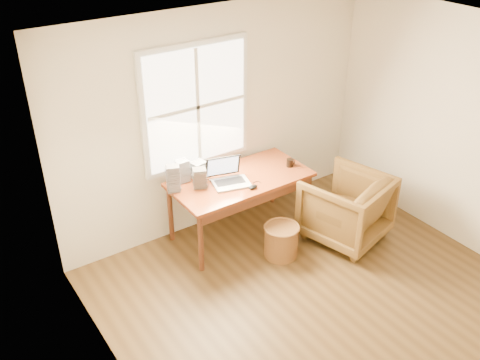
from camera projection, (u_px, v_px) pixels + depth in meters
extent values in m
cube|color=brown|center=(346.00, 323.00, 5.14)|extent=(4.00, 4.50, 0.02)
cube|color=white|center=(382.00, 56.00, 3.84)|extent=(4.00, 4.50, 0.02)
cube|color=beige|center=(218.00, 120.00, 6.11)|extent=(4.00, 0.02, 2.60)
cube|color=beige|center=(142.00, 302.00, 3.51)|extent=(0.02, 4.50, 2.60)
cube|color=silver|center=(196.00, 106.00, 5.81)|extent=(1.32, 0.05, 1.42)
cube|color=white|center=(197.00, 107.00, 5.79)|extent=(1.20, 0.02, 1.30)
cube|color=silver|center=(198.00, 107.00, 5.78)|extent=(0.04, 0.02, 1.30)
cube|color=silver|center=(198.00, 107.00, 5.78)|extent=(1.20, 0.02, 0.04)
cube|color=brown|center=(240.00, 180.00, 6.06)|extent=(1.60, 0.80, 0.04)
imported|color=brown|center=(346.00, 207.00, 6.16)|extent=(1.05, 1.07, 0.80)
cylinder|color=brown|center=(281.00, 241.00, 5.96)|extent=(0.40, 0.40, 0.37)
ellipsoid|color=black|center=(253.00, 187.00, 5.84)|extent=(0.12, 0.08, 0.04)
cylinder|color=black|center=(290.00, 163.00, 6.27)|extent=(0.11, 0.11, 0.09)
cube|color=silver|center=(183.00, 171.00, 5.93)|extent=(0.13, 0.12, 0.26)
cube|color=#232327|center=(200.00, 178.00, 5.83)|extent=(0.18, 0.17, 0.22)
cube|color=#9EA0AB|center=(173.00, 178.00, 5.74)|extent=(0.17, 0.16, 0.30)
cube|color=#B0B7BC|center=(199.00, 170.00, 6.01)|extent=(0.18, 0.16, 0.20)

